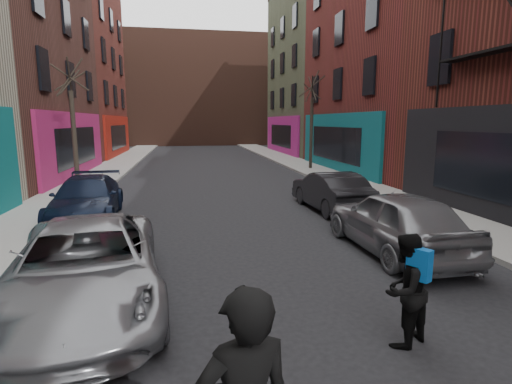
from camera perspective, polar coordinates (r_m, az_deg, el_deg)
name	(u,v)px	position (r m, az deg, el deg)	size (l,w,h in m)	color
sidewalk_left	(121,163)	(30.68, -18.78, 3.97)	(2.50, 84.00, 0.13)	gray
sidewalk_right	(288,160)	(31.30, 4.53, 4.58)	(2.50, 84.00, 0.13)	gray
building_far	(196,92)	(56.33, -8.61, 13.97)	(40.00, 10.00, 14.00)	#47281E
tree_left_far	(72,113)	(18.76, -24.75, 10.23)	(2.00, 2.00, 6.50)	black
tree_right_far	(312,113)	(25.38, 7.96, 11.09)	(2.00, 2.00, 6.80)	black
parked_left_far	(86,267)	(7.12, -23.18, -9.81)	(2.33, 5.05, 1.40)	gray
parked_left_end	(87,199)	(13.35, -23.03, -0.93)	(1.87, 4.60, 1.34)	black
parked_right_far	(396,221)	(9.80, 19.36, -3.94)	(1.77, 4.41, 1.50)	gray
parked_right_end	(330,191)	(13.96, 10.55, 0.17)	(1.42, 4.07, 1.34)	black
pedestrian	(405,289)	(5.88, 20.49, -12.88)	(0.95, 0.89, 1.57)	black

